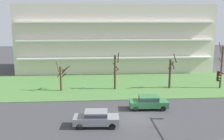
% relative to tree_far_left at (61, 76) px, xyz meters
% --- Properties ---
extents(ground, '(160.00, 160.00, 0.00)m').
position_rel_tree_far_left_xyz_m(ground, '(9.06, -11.21, -2.21)').
color(ground, '#38383A').
extents(grass_lawn_strip, '(80.00, 16.00, 0.08)m').
position_rel_tree_far_left_xyz_m(grass_lawn_strip, '(9.06, 2.79, -2.17)').
color(grass_lawn_strip, '#477238').
rests_on(grass_lawn_strip, ground).
extents(apartment_building, '(38.00, 12.64, 13.19)m').
position_rel_tree_far_left_xyz_m(apartment_building, '(9.06, 16.64, 4.39)').
color(apartment_building, beige).
rests_on(apartment_building, ground).
extents(tree_far_left, '(2.10, 2.09, 4.44)m').
position_rel_tree_far_left_xyz_m(tree_far_left, '(0.00, 0.00, 0.00)').
color(tree_far_left, '#4C3828').
rests_on(tree_far_left, ground).
extents(tree_left, '(1.01, 1.13, 5.61)m').
position_rel_tree_far_left_xyz_m(tree_left, '(7.89, 0.16, 0.56)').
color(tree_left, '#423023').
rests_on(tree_left, ground).
extents(tree_center, '(1.26, 1.65, 5.44)m').
position_rel_tree_far_left_xyz_m(tree_center, '(16.24, 0.11, 0.35)').
color(tree_center, '#423023').
rests_on(tree_center, ground).
extents(tree_right, '(0.73, 1.06, 7.03)m').
position_rel_tree_far_left_xyz_m(tree_right, '(23.83, -0.41, 1.28)').
color(tree_right, '#4C3828').
rests_on(tree_right, ground).
extents(sedan_gray_near_left, '(4.49, 2.05, 1.57)m').
position_rel_tree_far_left_xyz_m(sedan_gray_near_left, '(4.89, -13.21, -1.33)').
color(sedan_gray_near_left, slate).
rests_on(sedan_gray_near_left, ground).
extents(sedan_green_center_left, '(4.49, 2.03, 1.57)m').
position_rel_tree_far_left_xyz_m(sedan_green_center_left, '(11.02, -8.71, -1.33)').
color(sedan_green_center_left, '#2D6B3D').
rests_on(sedan_green_center_left, ground).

